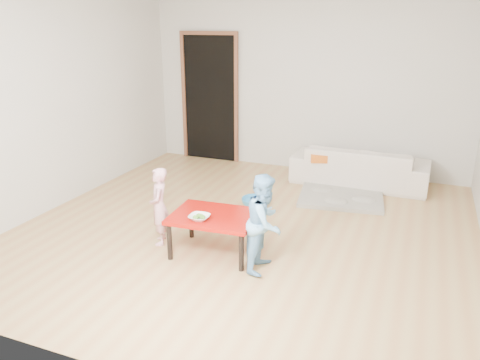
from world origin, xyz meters
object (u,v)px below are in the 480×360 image
Objects in this scene: sofa at (359,166)px; child_pink at (159,206)px; child_blue at (265,223)px; bowl at (199,217)px; basin at (255,202)px; red_table at (214,234)px.

sofa is 2.28× the size of child_pink.
child_pink is 0.88× the size of child_blue.
bowl is 0.21× the size of child_blue.
sofa is 3.21m from child_pink.
child_pink is at bearing 163.00° from bowl.
bowl is 0.56× the size of basin.
child_blue reaches higher than sofa.
child_pink is 2.33× the size of basin.
bowl is 0.66m from child_blue.
child_pink is 1.51m from basin.
sofa is 2.93m from red_table.
child_blue is (-0.48, -2.84, 0.20)m from sofa.
child_blue reaches higher than red_table.
sofa is at bearing 121.84° from child_pink.
bowl reaches higher than red_table.
sofa is 5.33× the size of basin.
sofa reaches higher than bowl.
sofa is 9.49× the size of bowl.
sofa is 2.89m from child_blue.
child_pink is (-1.69, -2.73, 0.14)m from sofa.
basin is (-0.04, 1.34, -0.16)m from red_table.
red_table is 0.89× the size of child_blue.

